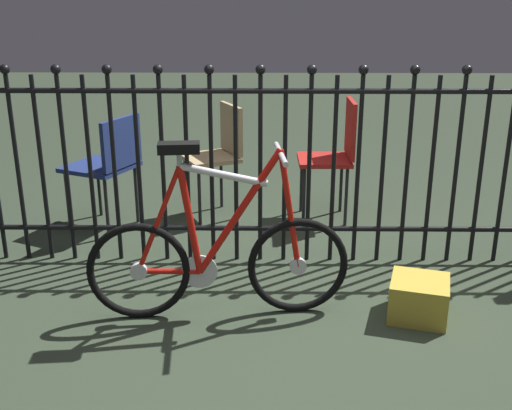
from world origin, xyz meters
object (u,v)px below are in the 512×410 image
(bicycle, at_px, (218,256))
(chair_navy, at_px, (108,161))
(display_crate, at_px, (419,298))
(chair_red, at_px, (336,149))
(chair_tan, at_px, (219,149))

(bicycle, relative_size, chair_navy, 1.66)
(bicycle, xyz_separation_m, chair_navy, (-0.84, 1.24, 0.17))
(bicycle, distance_m, display_crate, 1.06)
(chair_red, height_order, display_crate, chair_red)
(chair_red, xyz_separation_m, display_crate, (0.29, -1.47, -0.42))
(chair_navy, bearing_deg, chair_red, 7.75)
(chair_navy, bearing_deg, bicycle, -55.73)
(chair_tan, distance_m, chair_red, 0.85)
(chair_tan, height_order, display_crate, chair_tan)
(chair_red, relative_size, display_crate, 3.03)
(bicycle, height_order, chair_navy, bicycle)
(display_crate, bearing_deg, chair_navy, 146.37)
(bicycle, xyz_separation_m, chair_red, (0.75, 1.46, 0.20))
(chair_navy, height_order, chair_tan, chair_tan)
(chair_red, bearing_deg, chair_navy, -172.25)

